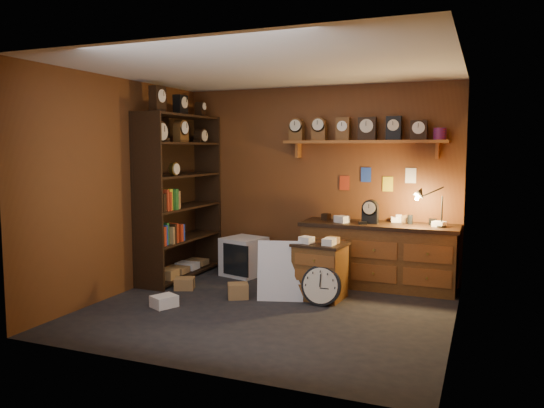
{
  "coord_description": "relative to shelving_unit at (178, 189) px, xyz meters",
  "views": [
    {
      "loc": [
        2.25,
        -5.44,
        1.83
      ],
      "look_at": [
        -0.1,
        0.35,
        1.17
      ],
      "focal_mm": 35.0,
      "sensor_mm": 36.0,
      "label": 1
    }
  ],
  "objects": [
    {
      "name": "floor",
      "position": [
        1.79,
        -0.98,
        -1.25
      ],
      "size": [
        4.0,
        4.0,
        0.0
      ],
      "primitive_type": "plane",
      "color": "black",
      "rests_on": "ground"
    },
    {
      "name": "room_shell",
      "position": [
        1.84,
        -0.87,
        0.47
      ],
      "size": [
        4.02,
        3.62,
        2.71
      ],
      "color": "brown",
      "rests_on": "ground"
    },
    {
      "name": "shelving_unit",
      "position": [
        0.0,
        0.0,
        0.0
      ],
      "size": [
        0.47,
        1.6,
        2.58
      ],
      "color": "black",
      "rests_on": "ground"
    },
    {
      "name": "workbench",
      "position": [
        2.76,
        0.49,
        -0.78
      ],
      "size": [
        2.04,
        0.66,
        1.36
      ],
      "color": "brown",
      "rests_on": "ground"
    },
    {
      "name": "low_cabinet",
      "position": [
        2.2,
        -0.32,
        -0.88
      ],
      "size": [
        0.65,
        0.56,
        0.78
      ],
      "rotation": [
        0.0,
        0.0,
        -0.09
      ],
      "color": "brown",
      "rests_on": "ground"
    },
    {
      "name": "big_round_clock",
      "position": [
        2.29,
        -0.58,
        -1.02
      ],
      "size": [
        0.47,
        0.16,
        0.47
      ],
      "color": "black",
      "rests_on": "ground"
    },
    {
      "name": "white_panel",
      "position": [
        1.78,
        -0.57,
        -1.25
      ],
      "size": [
        0.58,
        0.31,
        0.73
      ],
      "primitive_type": "cube",
      "rotation": [
        -0.17,
        0.0,
        0.3
      ],
      "color": "silver",
      "rests_on": "ground"
    },
    {
      "name": "mini_fridge",
      "position": [
        0.83,
        0.41,
        -0.98
      ],
      "size": [
        0.65,
        0.66,
        0.55
      ],
      "rotation": [
        0.0,
        0.0,
        -0.26
      ],
      "color": "silver",
      "rests_on": "ground"
    },
    {
      "name": "floor_box_a",
      "position": [
        0.44,
        -0.58,
        -1.18
      ],
      "size": [
        0.31,
        0.29,
        0.15
      ],
      "primitive_type": "cube",
      "rotation": [
        0.0,
        0.0,
        0.39
      ],
      "color": "#9A7343",
      "rests_on": "ground"
    },
    {
      "name": "floor_box_b",
      "position": [
        0.63,
        -1.34,
        -1.19
      ],
      "size": [
        0.32,
        0.34,
        0.13
      ],
      "primitive_type": "cube",
      "rotation": [
        0.0,
        0.0,
        -0.44
      ],
      "color": "white",
      "rests_on": "ground"
    },
    {
      "name": "floor_box_c",
      "position": [
        1.27,
        -0.7,
        -1.16
      ],
      "size": [
        0.31,
        0.3,
        0.18
      ],
      "primitive_type": "cube",
      "rotation": [
        0.0,
        0.0,
        0.51
      ],
      "color": "#9A7343",
      "rests_on": "ground"
    }
  ]
}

